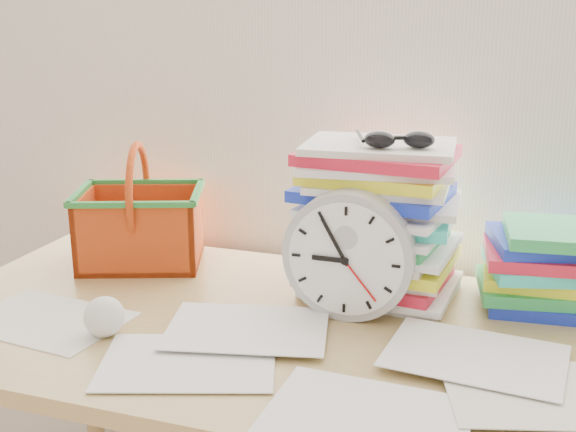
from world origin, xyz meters
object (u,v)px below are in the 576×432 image
(clock, at_px, (349,256))
(basket, at_px, (139,205))
(desk, at_px, (294,364))
(paper_stack, at_px, (378,220))
(book_stack, at_px, (553,267))

(clock, xyz_separation_m, basket, (-0.50, 0.14, 0.01))
(desk, distance_m, clock, 0.22)
(paper_stack, relative_size, basket, 1.16)
(basket, bearing_deg, book_stack, -18.04)
(paper_stack, height_order, clock, paper_stack)
(clock, distance_m, book_stack, 0.39)
(desk, relative_size, paper_stack, 4.58)
(paper_stack, distance_m, basket, 0.53)
(clock, bearing_deg, desk, -139.21)
(desk, xyz_separation_m, paper_stack, (0.10, 0.20, 0.23))
(desk, relative_size, basket, 5.30)
(desk, distance_m, book_stack, 0.52)
(clock, height_order, basket, basket)
(book_stack, bearing_deg, desk, -151.24)
(clock, relative_size, basket, 0.90)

